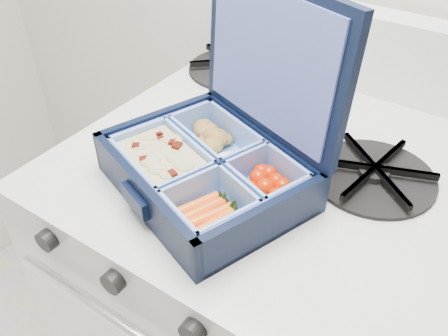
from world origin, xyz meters
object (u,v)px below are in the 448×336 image
Objects in this scene: burner_grate at (374,171)px; fork at (276,140)px; stove at (266,323)px; bento_box at (206,171)px.

fork is (-0.15, 0.00, -0.01)m from burner_grate.
stove is 0.44m from fork.
bento_box is at bearing -140.27° from burner_grate.
stove is at bearing 90.72° from bento_box.
stove is at bearing -16.90° from fork.
fork reaches higher than stove.
stove is 0.47m from burner_grate.
stove is at bearing -172.10° from burner_grate.
fork is at bearing 136.47° from stove.
fork is at bearing 179.62° from burner_grate.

